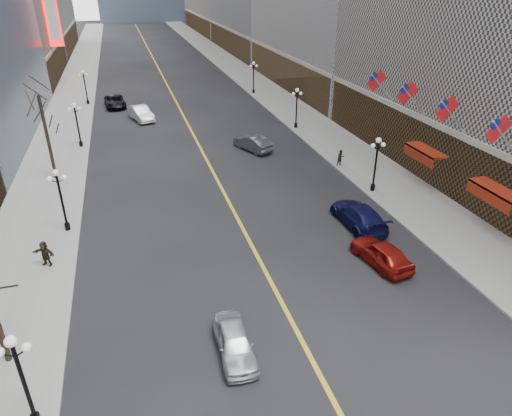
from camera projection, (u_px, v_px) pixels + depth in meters
sidewalk_east at (260, 87)px, 72.29m from camera, size 6.00×230.00×0.15m
sidewalk_west at (73, 99)px, 65.41m from camera, size 6.00×230.00×0.15m
lane_line at (165, 80)px, 77.43m from camera, size 0.25×200.00×0.02m
streetlamp_east_1 at (376, 159)px, 36.26m from camera, size 1.26×0.44×4.52m
streetlamp_east_2 at (297, 104)px, 51.65m from camera, size 1.26×0.44×4.52m
streetlamp_east_3 at (254, 74)px, 67.04m from camera, size 1.26×0.44×4.52m
streetlamp_west_0 at (21, 373)px, 16.79m from camera, size 1.26×0.44×4.52m
streetlamp_west_1 at (60, 194)px, 30.46m from camera, size 1.26×0.44×4.52m
streetlamp_west_2 at (77, 120)px, 45.85m from camera, size 1.26×0.44×4.52m
streetlamp_west_3 at (85, 83)px, 61.24m from camera, size 1.26×0.44×4.52m
flag_2 at (500, 132)px, 28.28m from camera, size 2.87×0.12×2.87m
flag_3 at (449, 111)px, 32.56m from camera, size 2.87×0.12×2.87m
flag_4 at (409, 95)px, 36.83m from camera, size 2.87×0.12×2.87m
flag_5 at (378, 82)px, 41.10m from camera, size 2.87×0.12×2.87m
awning_b at (495, 191)px, 30.40m from camera, size 1.40×4.00×0.93m
awning_c at (424, 152)px, 37.24m from camera, size 1.40×4.00×0.93m
theatre_marquee at (50, 4)px, 68.04m from camera, size 2.00×0.55×12.00m
tree_west_far at (41, 109)px, 37.07m from camera, size 3.60×3.60×7.92m
car_nb_near at (235, 343)px, 21.25m from camera, size 1.75×4.11×1.39m
car_nb_mid at (141, 113)px, 55.66m from camera, size 3.15×5.45×1.70m
car_nb_far at (115, 102)px, 61.17m from camera, size 2.96×5.63×1.51m
car_sb_near at (359, 215)px, 32.25m from camera, size 2.41×5.59×1.60m
car_sb_mid at (381, 253)px, 27.93m from camera, size 2.55×4.74×1.53m
car_sb_far at (253, 143)px, 46.13m from camera, size 3.41×4.94×1.54m
ped_east_walk at (341, 158)px, 41.99m from camera, size 0.79×0.51×1.53m
ped_west_far at (45, 253)px, 27.51m from camera, size 1.53×1.19×1.65m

